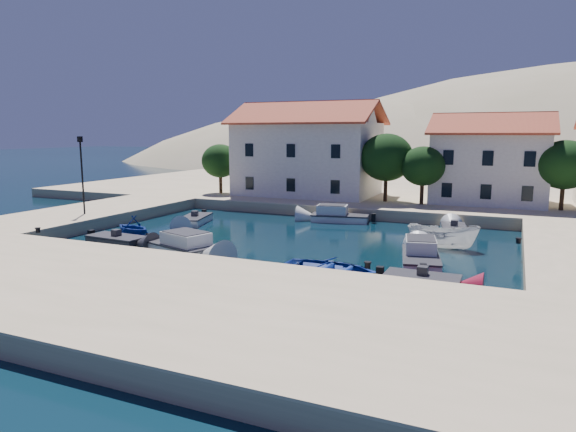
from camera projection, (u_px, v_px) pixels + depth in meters
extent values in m
plane|color=black|center=(218.00, 274.00, 27.53)|extent=(400.00, 400.00, 0.00)
cube|color=tan|center=(144.00, 298.00, 22.04)|extent=(52.00, 12.00, 1.00)
cube|color=tan|center=(90.00, 215.00, 44.08)|extent=(8.00, 20.00, 1.00)
cube|color=tan|center=(401.00, 192.00, 60.93)|extent=(80.00, 36.00, 1.00)
ellipsoid|color=tan|center=(409.00, 239.00, 133.97)|extent=(198.00, 126.00, 72.00)
cube|color=beige|center=(308.00, 159.00, 54.43)|extent=(14.00, 9.00, 7.50)
pyramid|color=#A33724|center=(308.00, 112.00, 53.65)|extent=(14.70, 9.45, 2.20)
cube|color=beige|center=(489.00, 168.00, 48.20)|extent=(10.00, 8.00, 6.50)
pyramid|color=#A33724|center=(492.00, 123.00, 47.53)|extent=(10.50, 8.40, 1.80)
cylinder|color=#382314|center=(221.00, 182.00, 55.73)|extent=(0.36, 0.36, 2.50)
ellipsoid|color=black|center=(220.00, 161.00, 55.37)|extent=(4.00, 4.00, 3.60)
cylinder|color=#382314|center=(386.00, 186.00, 48.93)|extent=(0.36, 0.36, 3.00)
ellipsoid|color=black|center=(386.00, 157.00, 48.50)|extent=(5.00, 5.00, 4.50)
cylinder|color=#382314|center=(422.00, 191.00, 47.12)|extent=(0.36, 0.36, 2.50)
ellipsoid|color=black|center=(423.00, 166.00, 46.75)|extent=(4.00, 4.00, 3.60)
cylinder|color=#382314|center=(562.00, 194.00, 43.39)|extent=(0.36, 0.36, 2.75)
ellipsoid|color=black|center=(565.00, 165.00, 42.99)|extent=(4.60, 4.60, 4.14)
cylinder|color=black|center=(82.00, 177.00, 41.12)|extent=(0.14, 0.14, 6.00)
cube|color=black|center=(80.00, 139.00, 40.64)|extent=(0.35, 0.25, 0.45)
cylinder|color=black|center=(38.00, 230.00, 33.80)|extent=(0.36, 0.36, 0.30)
cylinder|color=black|center=(368.00, 265.00, 24.86)|extent=(0.36, 0.36, 0.30)
cylinder|color=black|center=(519.00, 241.00, 30.48)|extent=(0.36, 0.36, 0.30)
cube|color=#2E2D32|center=(117.00, 241.00, 34.72)|extent=(4.12, 2.04, 0.90)
cube|color=#2E2D32|center=(116.00, 236.00, 34.67)|extent=(4.22, 2.09, 0.10)
cube|color=#2E2D32|center=(116.00, 233.00, 34.63)|extent=(0.53, 0.53, 0.50)
cube|color=silver|center=(179.00, 248.00, 32.53)|extent=(5.82, 3.88, 0.90)
cube|color=#2E2D32|center=(179.00, 243.00, 32.47)|extent=(5.95, 3.96, 0.10)
cube|color=silver|center=(179.00, 238.00, 32.42)|extent=(3.31, 2.75, 0.90)
imported|color=navy|center=(331.00, 276.00, 27.14)|extent=(5.36, 3.94, 1.08)
cube|color=maroon|center=(422.00, 282.00, 25.21)|extent=(3.54, 1.60, 0.90)
cube|color=#2E2D32|center=(422.00, 276.00, 25.16)|extent=(3.62, 1.63, 0.10)
cube|color=#2E2D32|center=(423.00, 271.00, 25.12)|extent=(0.50, 0.50, 0.50)
cube|color=silver|center=(421.00, 260.00, 29.50)|extent=(2.97, 5.23, 0.90)
cube|color=#2E2D32|center=(421.00, 255.00, 29.44)|extent=(3.03, 5.36, 0.10)
cube|color=silver|center=(421.00, 248.00, 29.38)|extent=(2.20, 2.90, 0.90)
imported|color=silver|center=(442.00, 248.00, 33.77)|extent=(4.78, 2.09, 1.80)
cube|color=silver|center=(454.00, 231.00, 38.43)|extent=(2.37, 3.96, 0.90)
cube|color=#2E2D32|center=(454.00, 226.00, 38.37)|extent=(2.42, 4.05, 0.10)
cube|color=#2E2D32|center=(454.00, 223.00, 38.34)|extent=(0.58, 0.58, 0.50)
imported|color=navy|center=(133.00, 237.00, 37.17)|extent=(4.14, 3.82, 1.81)
cube|color=silver|center=(195.00, 220.00, 42.97)|extent=(2.87, 4.49, 0.90)
cube|color=#2E2D32|center=(195.00, 216.00, 42.92)|extent=(2.93, 4.59, 0.10)
cube|color=#2E2D32|center=(195.00, 214.00, 42.88)|extent=(0.61, 0.61, 0.50)
cube|color=silver|center=(340.00, 219.00, 43.77)|extent=(5.00, 2.82, 0.90)
cube|color=#2E2D32|center=(340.00, 215.00, 43.72)|extent=(5.12, 2.88, 0.10)
cube|color=silver|center=(340.00, 211.00, 43.66)|extent=(2.77, 2.12, 0.90)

